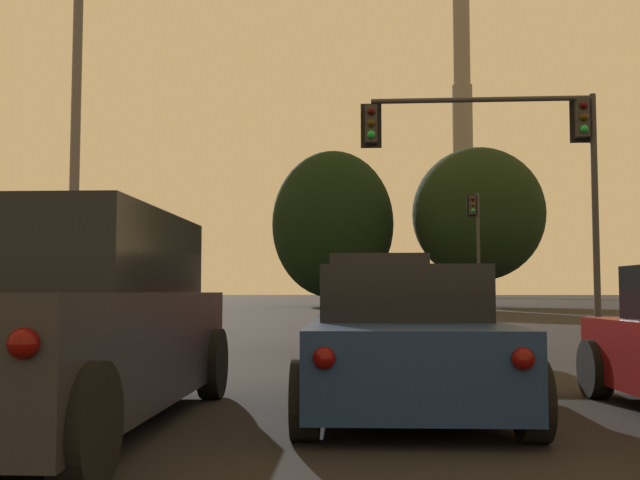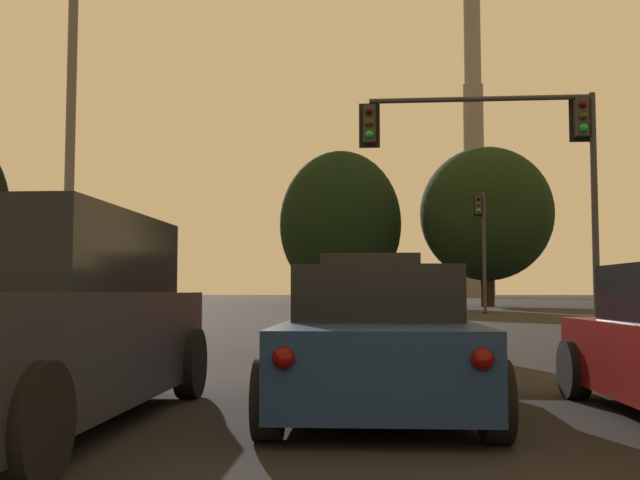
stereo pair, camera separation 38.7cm
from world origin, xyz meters
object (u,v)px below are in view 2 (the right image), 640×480
object	(u,v)px
traffic_light_far_right	(482,234)
suv_left_lane_second	(31,323)
sedan_center_lane_second	(376,340)
smokestack	(474,176)
suv_center_lane_front	(372,306)
street_lamp	(90,75)
traffic_light_overhead_right	(515,149)

from	to	relation	value
traffic_light_far_right	suv_left_lane_second	bearing A→B (deg)	-103.54
sedan_center_lane_second	traffic_light_far_right	world-z (taller)	traffic_light_far_right
smokestack	suv_center_lane_front	bearing A→B (deg)	-97.79
street_lamp	traffic_light_overhead_right	bearing A→B (deg)	29.33
sedan_center_lane_second	street_lamp	xyz separation A→B (m)	(-6.02, 7.06, 5.03)
traffic_light_far_right	smokestack	bearing A→B (deg)	83.19
suv_center_lane_front	smokestack	world-z (taller)	smokestack
traffic_light_overhead_right	sedan_center_lane_second	bearing A→B (deg)	-106.30
traffic_light_far_right	smokestack	world-z (taller)	smokestack
suv_left_lane_second	street_lamp	distance (m)	10.37
suv_center_lane_front	street_lamp	distance (m)	7.60
suv_center_lane_front	traffic_light_overhead_right	size ratio (longest dim) A/B	0.75
suv_center_lane_front	smokestack	xyz separation A→B (m)	(19.20, 140.41, 24.25)
suv_center_lane_front	smokestack	bearing A→B (deg)	82.64
sedan_center_lane_second	traffic_light_overhead_right	xyz separation A→B (m)	(3.65, 12.49, 4.35)
street_lamp	smokestack	size ratio (longest dim) A/B	0.15
sedan_center_lane_second	traffic_light_overhead_right	world-z (taller)	traffic_light_overhead_right
smokestack	sedan_center_lane_second	bearing A→B (deg)	-97.38
sedan_center_lane_second	traffic_light_overhead_right	bearing A→B (deg)	72.23
suv_left_lane_second	traffic_light_far_right	bearing A→B (deg)	75.48
suv_center_lane_front	traffic_light_overhead_right	bearing A→B (deg)	57.02
sedan_center_lane_second	smokestack	size ratio (longest dim) A/B	0.07
suv_center_lane_front	suv_left_lane_second	xyz separation A→B (m)	(-2.82, -8.35, 0.00)
suv_center_lane_front	suv_left_lane_second	world-z (taller)	same
traffic_light_far_right	smokestack	distance (m)	116.31
street_lamp	smokestack	xyz separation A→B (m)	(25.08, 140.09, 19.45)
suv_left_lane_second	traffic_light_overhead_right	distance (m)	16.12
sedan_center_lane_second	street_lamp	bearing A→B (deg)	128.97
traffic_light_far_right	street_lamp	size ratio (longest dim) A/B	0.70
suv_left_lane_second	sedan_center_lane_second	bearing A→B (deg)	27.60
sedan_center_lane_second	suv_left_lane_second	world-z (taller)	suv_left_lane_second
suv_left_lane_second	street_lamp	size ratio (longest dim) A/B	0.52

